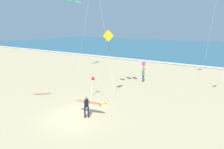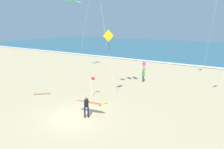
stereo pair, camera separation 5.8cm
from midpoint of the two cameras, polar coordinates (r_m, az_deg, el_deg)
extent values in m
plane|color=tan|center=(16.99, -9.50, -11.27)|extent=(160.00, 160.00, 0.00)
cube|color=#2D6075|center=(69.05, 24.77, 6.30)|extent=(160.00, 60.00, 0.08)
cube|color=white|center=(40.23, 17.76, 2.76)|extent=(160.00, 1.32, 0.01)
cylinder|color=black|center=(16.56, -7.34, -10.20)|extent=(0.13, 0.13, 0.88)
cylinder|color=black|center=(16.59, -6.40, -10.12)|extent=(0.13, 0.13, 0.88)
cube|color=black|center=(16.30, -6.94, -7.77)|extent=(0.27, 0.37, 0.60)
cube|color=white|center=(16.33, -7.27, -7.59)|extent=(0.05, 0.20, 0.32)
sphere|color=brown|center=(16.15, -6.99, -6.38)|extent=(0.21, 0.21, 0.21)
cylinder|color=black|center=(16.13, -7.34, -8.17)|extent=(0.09, 0.09, 0.56)
cylinder|color=black|center=(16.45, -6.57, -7.15)|extent=(0.09, 0.09, 0.26)
cylinder|color=black|center=(16.59, -6.59, -7.44)|extent=(0.26, 0.13, 0.14)
ellipsoid|color=orange|center=(16.61, -6.34, -7.56)|extent=(2.42, 0.97, 0.11)
cube|color=#333333|center=(16.60, -6.34, -7.44)|extent=(2.04, 0.45, 0.04)
cube|color=#262628|center=(16.22, -3.20, -8.29)|extent=(0.12, 0.04, 0.14)
cylinder|color=silver|center=(28.15, 25.41, 10.84)|extent=(1.22, 1.11, 12.63)
cylinder|color=brown|center=(28.38, 25.16, -2.19)|extent=(0.06, 0.06, 0.10)
cube|color=yellow|center=(18.32, -0.91, 10.52)|extent=(0.48, 0.96, 1.05)
cylinder|color=black|center=(18.40, -0.90, 7.32)|extent=(0.02, 0.02, 1.01)
cylinder|color=silver|center=(18.41, -3.68, -1.41)|extent=(0.91, 1.89, 4.49)
cylinder|color=brown|center=(18.71, -6.45, -8.64)|extent=(0.06, 0.06, 0.10)
ellipsoid|color=green|center=(32.05, -9.00, 18.89)|extent=(1.06, 0.54, 0.51)
ellipsoid|color=green|center=(30.80, -11.06, 19.05)|extent=(1.06, 0.54, 0.51)
cylinder|color=silver|center=(30.56, -7.90, 9.61)|extent=(2.39, 0.14, 10.02)
cylinder|color=brown|center=(30.57, -5.85, 0.07)|extent=(0.06, 0.06, 0.10)
cylinder|color=silver|center=(21.07, -1.11, 7.06)|extent=(3.51, 2.34, 9.25)
cylinder|color=brown|center=(23.95, -2.91, -3.62)|extent=(0.06, 0.06, 0.10)
cylinder|color=#2D334C|center=(26.81, 8.56, -1.08)|extent=(0.22, 0.22, 0.84)
cube|color=#339351|center=(26.65, 8.61, 0.35)|extent=(0.36, 0.28, 0.54)
sphere|color=brown|center=(26.57, 8.64, 1.15)|extent=(0.20, 0.20, 0.20)
cylinder|color=#339351|center=(26.82, 8.30, 0.23)|extent=(0.08, 0.08, 0.50)
cylinder|color=#339351|center=(26.52, 8.92, 0.06)|extent=(0.08, 0.08, 0.50)
cylinder|color=#D8593F|center=(33.47, 8.72, 1.79)|extent=(0.22, 0.22, 0.84)
cube|color=purple|center=(33.34, 8.76, 2.95)|extent=(0.36, 0.35, 0.54)
sphere|color=tan|center=(33.27, 8.78, 3.60)|extent=(0.20, 0.20, 0.20)
cylinder|color=purple|center=(33.30, 8.41, 2.78)|extent=(0.08, 0.08, 0.50)
cylinder|color=purple|center=(33.42, 9.10, 2.79)|extent=(0.08, 0.08, 0.50)
cylinder|color=silver|center=(20.97, -5.54, -3.28)|extent=(0.05, 0.05, 2.10)
cube|color=red|center=(20.61, -5.12, -1.11)|extent=(0.40, 0.02, 0.28)
sphere|color=yellow|center=(19.21, -1.87, -7.67)|extent=(0.28, 0.28, 0.28)
cylinder|color=#846B4C|center=(22.97, -18.46, -4.99)|extent=(1.24, 1.27, 0.15)
camera|label=1|loc=(0.03, -89.92, 0.02)|focal=33.53mm
camera|label=2|loc=(0.03, 90.08, -0.02)|focal=33.53mm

